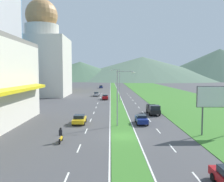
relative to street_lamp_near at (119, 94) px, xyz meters
The scene contains 42 objects.
ground_plane 7.81m from the street_lamp_near, 87.10° to the right, with size 600.00×600.00×0.00m, color #424244.
grass_median 54.21m from the street_lamp_near, 89.68° to the left, with size 3.20×240.00×0.06m, color #387028.
grass_verge_right 58.10m from the street_lamp_near, 68.83° to the left, with size 24.00×240.00×0.06m, color #387028.
lane_dash_left_1 19.65m from the street_lamp_near, 104.61° to the right, with size 0.16×2.80×0.01m, color silver.
lane_dash_left_2 12.80m from the street_lamp_near, 113.98° to the right, with size 0.16×2.80×0.01m, color silver.
lane_dash_left_3 7.59m from the street_lamp_near, 146.62° to the right, with size 0.16×2.80×0.01m, color silver.
lane_dash_left_4 8.22m from the street_lamp_near, 137.08° to the left, with size 0.16×2.80×0.01m, color silver.
lane_dash_left_5 13.91m from the street_lamp_near, 111.66° to the left, with size 0.16×2.80×0.01m, color silver.
lane_dash_left_6 20.87m from the street_lamp_near, 103.68° to the left, with size 0.16×2.80×0.01m, color silver.
lane_dash_left_7 28.17m from the street_lamp_near, 99.96° to the left, with size 0.16×2.80×0.01m, color silver.
lane_dash_left_8 35.61m from the street_lamp_near, 97.82° to the left, with size 0.16×2.80×0.01m, color silver.
lane_dash_left_9 43.11m from the street_lamp_near, 96.43° to the left, with size 0.16×2.80×0.01m, color silver.
lane_dash_left_10 50.64m from the street_lamp_near, 95.46° to the left, with size 0.16×2.80×0.01m, color silver.
lane_dash_left_11 58.20m from the street_lamp_near, 94.74° to the left, with size 0.16×2.80×0.01m, color silver.
lane_dash_right_1 19.81m from the street_lamp_near, 73.63° to the right, with size 0.16×2.80×0.01m, color silver.
lane_dash_right_2 13.04m from the street_lamp_near, 63.37° to the right, with size 0.16×2.80×0.01m, color silver.
lane_dash_right_3 7.99m from the street_lamp_near, 30.31° to the right, with size 0.16×2.80×0.01m, color silver.
lane_dash_right_4 8.59m from the street_lamp_near, 39.52° to the left, with size 0.16×2.80×0.01m, color silver.
lane_dash_right_5 14.13m from the street_lamp_near, 65.89° to the left, with size 0.16×2.80×0.01m, color silver.
lane_dash_right_6 21.02m from the street_lamp_near, 74.66° to the left, with size 0.16×2.80×0.01m, color silver.
lane_dash_right_7 28.28m from the street_lamp_near, 78.81° to the left, with size 0.16×2.80×0.01m, color silver.
lane_dash_right_8 35.70m from the street_lamp_near, 81.21° to the left, with size 0.16×2.80×0.01m, color silver.
lane_dash_right_9 43.18m from the street_lamp_near, 82.76° to the left, with size 0.16×2.80×0.01m, color silver.
lane_dash_right_10 50.70m from the street_lamp_near, 83.85° to the left, with size 0.16×2.80×0.01m, color silver.
lane_dash_right_11 58.25m from the street_lamp_near, 84.66° to the left, with size 0.16×2.80×0.01m, color silver.
edge_line_median_left 54.23m from the street_lamp_near, 91.53° to the left, with size 0.16×240.00×0.01m, color silver.
edge_line_median_right 54.25m from the street_lamp_near, 87.82° to the left, with size 0.16×240.00×0.01m, color silver.
domed_building 56.68m from the street_lamp_near, 117.49° to the left, with size 17.99×17.99×34.25m.
midrise_colored 81.93m from the street_lamp_near, 112.73° to the left, with size 13.00×13.00×24.65m, color yellow.
hill_far_left 239.36m from the street_lamp_near, 98.74° to the left, with size 127.12×127.12×21.26m, color #47664C.
hill_far_center 257.43m from the street_lamp_near, 81.53° to the left, with size 203.09×203.09×28.12m, color #516B56.
hill_far_right 281.01m from the street_lamp_near, 62.35° to the left, with size 168.62×168.62×37.28m, color #3D5647.
street_lamp_near is the anchor object (origin of this frame).
street_lamp_mid 29.56m from the street_lamp_near, 88.18° to the left, with size 2.66×0.28×9.22m.
billboard_roadside 13.57m from the street_lamp_near, 24.63° to the right, with size 5.09×0.28×6.49m.
car_0 92.78m from the street_lamp_near, 94.05° to the left, with size 1.87×4.42×1.52m.
car_1 36.87m from the street_lamp_near, 94.69° to the left, with size 1.88×4.53×1.49m.
car_2 48.06m from the street_lamp_near, 97.66° to the left, with size 1.99×4.38×1.46m.
car_3 5.78m from the street_lamp_near, 23.29° to the left, with size 1.87×4.06×1.44m.
car_4 7.83m from the street_lamp_near, 165.39° to the left, with size 2.01×4.10×1.47m.
pickup_truck_0 12.96m from the street_lamp_near, 54.81° to the left, with size 2.18×5.40×2.00m.
motorcycle_rider 12.00m from the street_lamp_near, 129.97° to the right, with size 0.36×2.00×1.80m.
Camera 1 is at (-1.66, -29.78, 8.16)m, focal length 37.73 mm.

